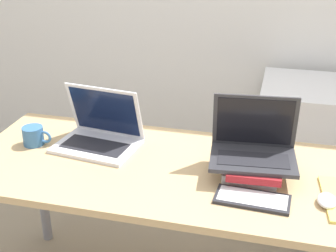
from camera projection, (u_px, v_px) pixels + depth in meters
desk at (170, 183)px, 1.91m from camera, size 1.67×0.71×0.73m
laptop_left at (99, 134)px, 2.04m from camera, size 0.37×0.30×0.26m
book_stack at (254, 168)px, 1.81m from camera, size 0.22×0.27×0.06m
laptop_on_books at (254, 147)px, 1.80m from camera, size 0.35×0.26×0.24m
wireless_keyboard at (252, 199)px, 1.66m from camera, size 0.27×0.13×0.01m
mouse at (327, 200)px, 1.63m from camera, size 0.07×0.10×0.03m
mug at (34, 136)px, 2.04m from camera, size 0.13×0.09×0.08m
mini_fridge at (306, 155)px, 2.64m from camera, size 0.55×0.55×0.83m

